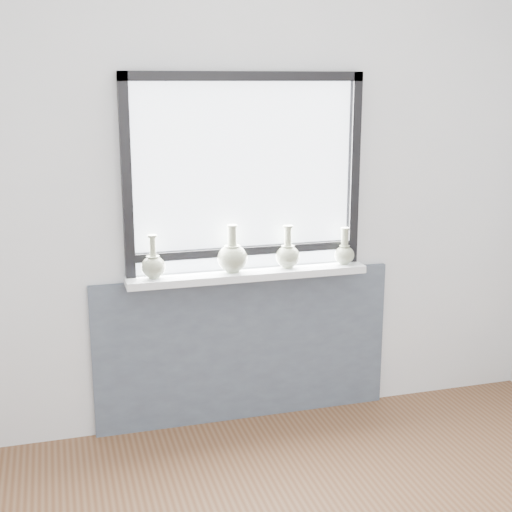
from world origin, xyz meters
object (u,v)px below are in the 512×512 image
object	(u,v)px
vase_a	(153,265)
vase_d	(344,253)
vase_c	(288,254)
windowsill	(248,274)
vase_b	(232,256)

from	to	relation	value
vase_a	vase_d	size ratio (longest dim) A/B	1.10
vase_c	vase_d	world-z (taller)	vase_c
vase_d	windowsill	bearing A→B (deg)	179.18
vase_a	vase_c	world-z (taller)	vase_c
vase_a	vase_d	xyz separation A→B (m)	(1.07, -0.01, -0.00)
windowsill	vase_a	xyz separation A→B (m)	(-0.51, -0.00, 0.09)
windowsill	vase_b	world-z (taller)	vase_b
vase_d	vase_c	bearing A→B (deg)	177.07
windowsill	vase_b	bearing A→B (deg)	179.16
windowsill	vase_c	distance (m)	0.25
vase_a	vase_d	world-z (taller)	vase_a
vase_a	vase_c	xyz separation A→B (m)	(0.74, 0.01, 0.00)
vase_b	vase_a	bearing A→B (deg)	-179.55
vase_c	vase_d	bearing A→B (deg)	-2.93
vase_a	vase_b	distance (m)	0.43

